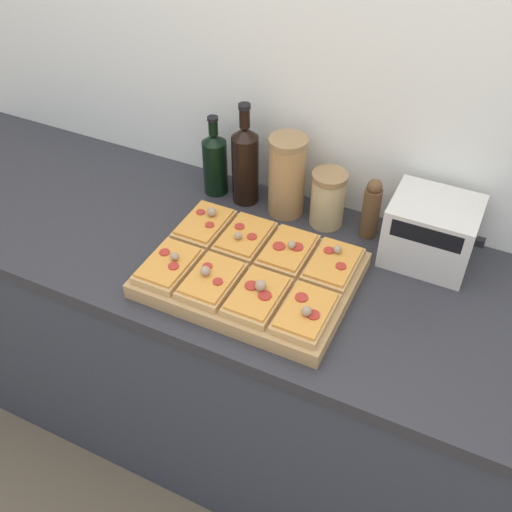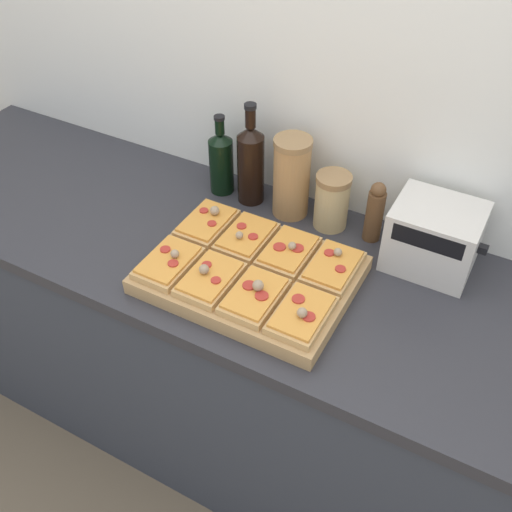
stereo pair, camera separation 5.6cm
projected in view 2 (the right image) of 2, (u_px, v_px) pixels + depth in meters
wall_back at (343, 85)px, 1.59m from camera, size 6.00×0.06×2.50m
kitchen_counter at (276, 369)px, 1.89m from camera, size 2.63×0.67×0.88m
cutting_board at (250, 275)px, 1.55m from camera, size 0.52×0.39×0.04m
pizza_slice_back_left at (207, 222)px, 1.65m from camera, size 0.12×0.18×0.05m
pizza_slice_back_midleft at (246, 237)px, 1.61m from camera, size 0.12×0.18×0.05m
pizza_slice_back_midright at (289, 251)px, 1.56m from camera, size 0.12×0.18×0.05m
pizza_slice_back_right at (333, 267)px, 1.52m from camera, size 0.12×0.18×0.05m
pizza_slice_front_left at (169, 262)px, 1.53m from camera, size 0.12×0.18×0.05m
pizza_slice_front_midleft at (210, 278)px, 1.49m from camera, size 0.12×0.18×0.05m
pizza_slice_front_midright at (255, 295)px, 1.44m from camera, size 0.12×0.18×0.06m
pizza_slice_front_right at (302, 314)px, 1.39m from camera, size 0.12×0.18×0.05m
olive_oil_bottle at (221, 161)px, 1.80m from camera, size 0.07×0.07×0.25m
wine_bottle at (251, 163)px, 1.74m from camera, size 0.08×0.08×0.32m
grain_jar_tall at (292, 177)px, 1.70m from camera, size 0.11×0.11×0.25m
grain_jar_short at (332, 201)px, 1.68m from camera, size 0.10×0.10×0.17m
pepper_mill at (375, 212)px, 1.63m from camera, size 0.05×0.05×0.19m
toaster_oven at (434, 237)px, 1.55m from camera, size 0.25×0.19×0.18m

